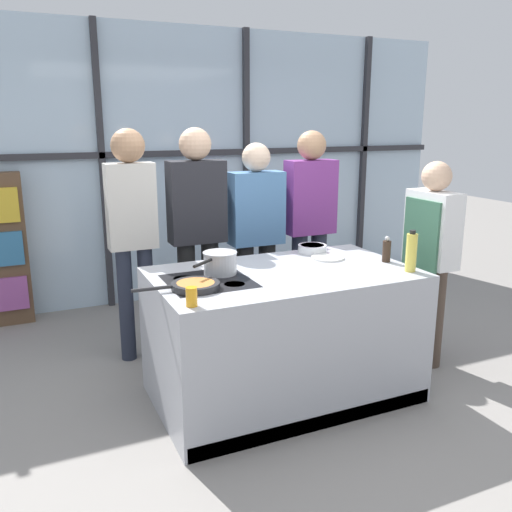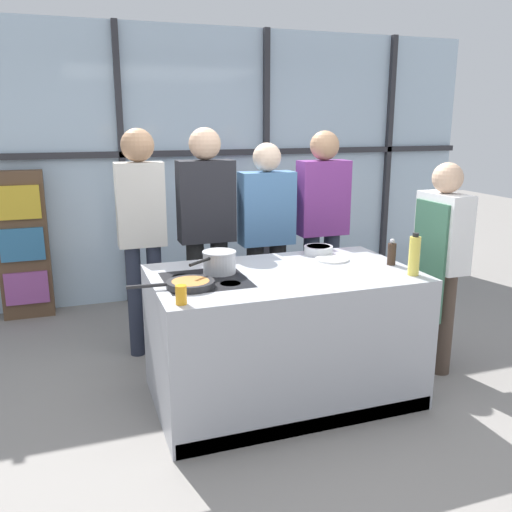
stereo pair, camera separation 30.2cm
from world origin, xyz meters
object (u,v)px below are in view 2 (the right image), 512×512
Objects in this scene: spectator_center_left at (207,225)px; pepper_grinder at (392,253)px; saucepan at (219,262)px; mixing_bowl at (318,250)px; spectator_far_right at (322,219)px; chef at (440,256)px; spectator_center_right at (267,231)px; juice_glass_near at (181,295)px; oil_bottle at (414,255)px; frying_pan at (189,284)px; white_plate at (332,259)px; spectator_far_left at (142,224)px.

spectator_center_left reaches higher than pepper_grinder.
saucepan reaches higher than mixing_bowl.
spectator_center_left reaches higher than spectator_far_right.
pepper_grinder is at bearing 101.51° from chef.
spectator_center_right is 15.88× the size of juice_glass_near.
oil_bottle reaches higher than mixing_bowl.
frying_pan is 2.42× the size of mixing_bowl.
saucepan is (0.26, 0.25, 0.06)m from frying_pan.
pepper_grinder is (-0.00, -1.10, -0.05)m from spectator_far_right.
chef is 1.42m from spectator_center_right.
oil_bottle is at bearing -8.49° from frying_pan.
pepper_grinder reaches higher than white_plate.
chef reaches higher than juice_glass_near.
spectator_center_right is at bearing -180.00° from spectator_center_left.
spectator_center_right reaches higher than juice_glass_near.
spectator_far_left is 1.17m from frying_pan.
chef is at bearing -3.14° from saucepan.
saucepan is 0.88m from mixing_bowl.
spectator_center_left reaches higher than mixing_bowl.
juice_glass_near is at bearing -167.52° from pepper_grinder.
frying_pan is (-0.92, -1.15, -0.04)m from spectator_center_right.
chef is 5.67× the size of oil_bottle.
spectator_center_right reaches higher than white_plate.
white_plate is (-0.82, 0.15, 0.01)m from chef.
chef is at bearing -22.94° from mixing_bowl.
mixing_bowl is (1.22, -0.65, -0.16)m from spectator_far_left.
spectator_center_left is at bearing 129.90° from white_plate.
mixing_bowl is 0.80m from oil_bottle.
pepper_grinder is 1.74× the size of juice_glass_near.
spectator_center_left is 1.23m from frying_pan.
juice_glass_near reaches higher than mixing_bowl.
pepper_grinder is at bearing 115.30° from spectator_center_right.
spectator_center_right is at bearing 105.23° from mixing_bowl.
spectator_center_left reaches higher than oil_bottle.
spectator_far_left reaches higher than spectator_far_right.
oil_bottle is 1.54m from juice_glass_near.
frying_pan is 1.44m from pepper_grinder.
mixing_bowl is (1.10, 0.51, 0.01)m from frying_pan.
spectator_far_right reaches higher than juice_glass_near.
spectator_far_left is 1.51m from white_plate.
spectator_far_left is at bearing 95.97° from frying_pan.
chef is 14.82× the size of juice_glass_near.
pepper_grinder reaches higher than mixing_bowl.
saucepan is at bearing 53.63° from spectator_center_right.
saucepan is at bearing 44.13° from frying_pan.
mixing_bowl is (-0.01, 0.20, 0.03)m from white_plate.
chef is 1.68m from saucepan.
spectator_far_right is at bearing 180.00° from spectator_center_right.
spectator_center_left is 17.05× the size of juice_glass_near.
spectator_center_right is 3.23× the size of frying_pan.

